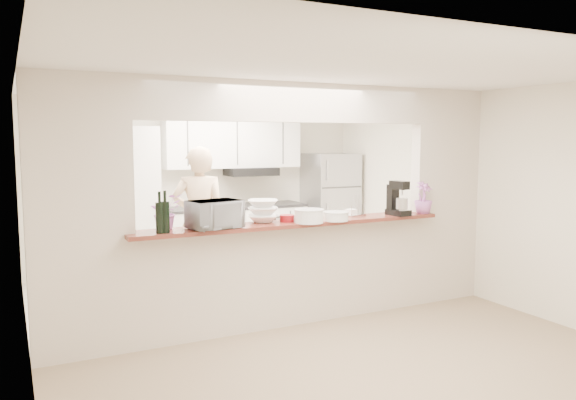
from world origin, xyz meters
TOP-DOWN VIEW (x-y plane):
  - floor at (0.00, 0.00)m, footprint 6.00×6.00m
  - tile_overlay at (0.00, 1.55)m, footprint 5.00×2.90m
  - partition at (0.00, 0.00)m, footprint 5.00×0.15m
  - bar_counter at (0.00, -0.00)m, footprint 3.40×0.38m
  - kitchen_cabinets at (-0.19, 2.72)m, footprint 3.15×0.62m
  - refrigerator at (2.05, 2.65)m, footprint 0.75×0.70m
  - flower_left at (-1.30, 0.05)m, footprint 0.38×0.36m
  - wine_bottle_a at (-1.40, -0.15)m, footprint 0.08×0.08m
  - wine_bottle_b at (-1.35, -0.15)m, footprint 0.08×0.08m
  - toaster_oven at (-0.87, -0.10)m, footprint 0.54×0.42m
  - serving_bowls at (-0.30, 0.05)m, footprint 0.41×0.41m
  - plate_stack_a at (0.10, -0.19)m, footprint 0.30×0.30m
  - plate_stack_b at (0.42, -0.19)m, footprint 0.27×0.27m
  - red_bowl at (-0.07, -0.03)m, footprint 0.15×0.15m
  - tan_bowl at (0.32, 0.08)m, footprint 0.13×0.13m
  - utensil_caddy at (0.80, 0.05)m, footprint 0.27×0.20m
  - stand_mixer at (1.25, -0.14)m, footprint 0.19×0.28m
  - flower_right at (1.60, -0.15)m, footprint 0.21×0.21m
  - person at (-0.49, 1.57)m, footprint 0.77×0.62m

SIDE VIEW (x-z plane):
  - floor at x=0.00m, z-range 0.00..0.00m
  - tile_overlay at x=0.00m, z-range 0.00..0.01m
  - bar_counter at x=0.00m, z-range 0.03..1.12m
  - refrigerator at x=2.05m, z-range 0.00..1.70m
  - person at x=-0.49m, z-range 0.00..1.83m
  - kitchen_cabinets at x=-0.19m, z-range -0.15..2.10m
  - tan_bowl at x=0.32m, z-range 1.09..1.15m
  - red_bowl at x=-0.07m, z-range 1.09..1.16m
  - plate_stack_b at x=0.42m, z-range 1.09..1.18m
  - plate_stack_a at x=0.10m, z-range 1.09..1.23m
  - utensil_caddy at x=0.80m, z-range 1.07..1.30m
  - serving_bowls at x=-0.30m, z-range 1.09..1.31m
  - toaster_oven at x=-0.87m, z-range 1.09..1.36m
  - wine_bottle_a at x=-1.40m, z-range 1.05..1.43m
  - wine_bottle_b at x=-1.35m, z-range 1.05..1.43m
  - flower_left at x=-1.30m, z-range 1.09..1.42m
  - stand_mixer at x=1.25m, z-range 1.07..1.45m
  - flower_right at x=1.60m, z-range 1.09..1.45m
  - partition at x=0.00m, z-range 0.23..2.73m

